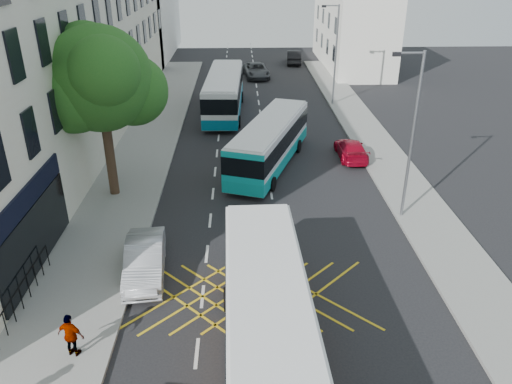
{
  "coord_description": "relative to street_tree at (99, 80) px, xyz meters",
  "views": [
    {
      "loc": [
        -1.66,
        -9.55,
        12.04
      ],
      "look_at": [
        -0.98,
        10.62,
        2.2
      ],
      "focal_mm": 35.0,
      "sensor_mm": 36.0,
      "label": 1
    }
  ],
  "objects": [
    {
      "name": "pavement_left",
      "position": [
        0.01,
        0.03,
        -6.22
      ],
      "size": [
        5.0,
        70.0,
        0.15
      ],
      "primitive_type": "cube",
      "color": "gray",
      "rests_on": "ground"
    },
    {
      "name": "pavement_right",
      "position": [
        16.01,
        0.03,
        -6.22
      ],
      "size": [
        3.0,
        70.0,
        0.15
      ],
      "primitive_type": "cube",
      "color": "gray",
      "rests_on": "ground"
    },
    {
      "name": "terrace_main",
      "position": [
        -5.49,
        9.52,
        0.46
      ],
      "size": [
        8.3,
        45.0,
        13.5
      ],
      "color": "beige",
      "rests_on": "ground"
    },
    {
      "name": "terrace_far",
      "position": [
        -5.49,
        40.03,
        -1.29
      ],
      "size": [
        8.0,
        20.0,
        10.0
      ],
      "primitive_type": "cube",
      "color": "silver",
      "rests_on": "ground"
    },
    {
      "name": "building_right",
      "position": [
        19.51,
        33.03,
        -2.29
      ],
      "size": [
        6.0,
        18.0,
        8.0
      ],
      "primitive_type": "cube",
      "color": "silver",
      "rests_on": "ground"
    },
    {
      "name": "street_tree",
      "position": [
        0.0,
        0.0,
        0.0
      ],
      "size": [
        6.3,
        5.7,
        8.8
      ],
      "color": "#382619",
      "rests_on": "pavement_left"
    },
    {
      "name": "lamp_near",
      "position": [
        14.71,
        -2.97,
        -1.68
      ],
      "size": [
        1.45,
        0.15,
        8.0
      ],
      "color": "slate",
      "rests_on": "pavement_right"
    },
    {
      "name": "lamp_far",
      "position": [
        14.71,
        17.03,
        -1.68
      ],
      "size": [
        1.45,
        0.15,
        8.0
      ],
      "color": "slate",
      "rests_on": "pavement_right"
    },
    {
      "name": "railings",
      "position": [
        -1.19,
        -9.67,
        -5.57
      ],
      "size": [
        0.08,
        5.6,
        1.14
      ],
      "primitive_type": null,
      "color": "black",
      "rests_on": "pavement_left"
    },
    {
      "name": "bus_near",
      "position": [
        7.61,
        -12.73,
        -4.66
      ],
      "size": [
        2.94,
        11.07,
        3.1
      ],
      "rotation": [
        0.0,
        0.0,
        0.02
      ],
      "color": "silver",
      "rests_on": "ground"
    },
    {
      "name": "bus_mid",
      "position": [
        8.63,
        3.86,
        -4.78
      ],
      "size": [
        5.64,
        10.39,
        2.86
      ],
      "rotation": [
        0.0,
        0.0,
        -0.34
      ],
      "color": "silver",
      "rests_on": "ground"
    },
    {
      "name": "bus_far",
      "position": [
        5.61,
        15.07,
        -4.61
      ],
      "size": [
        3.16,
        11.45,
        3.19
      ],
      "rotation": [
        0.0,
        0.0,
        -0.04
      ],
      "color": "silver",
      "rests_on": "ground"
    },
    {
      "name": "parked_car_silver",
      "position": [
        2.91,
        -7.43,
        -5.58
      ],
      "size": [
        1.94,
        4.47,
        1.43
      ],
      "primitive_type": "imported",
      "rotation": [
        0.0,
        0.0,
        0.1
      ],
      "color": "#ACAEB4",
      "rests_on": "ground"
    },
    {
      "name": "red_hatchback",
      "position": [
        13.9,
        4.96,
        -5.7
      ],
      "size": [
        1.67,
        4.09,
        1.19
      ],
      "primitive_type": "imported",
      "rotation": [
        0.0,
        0.0,
        3.14
      ],
      "color": "#B10722",
      "rests_on": "ground"
    },
    {
      "name": "distant_car_grey",
      "position": [
        8.61,
        27.56,
        -5.58
      ],
      "size": [
        2.95,
        5.38,
        1.43
      ],
      "primitive_type": "imported",
      "rotation": [
        0.0,
        0.0,
        0.11
      ],
      "color": "#42454B",
      "rests_on": "ground"
    },
    {
      "name": "distant_car_dark",
      "position": [
        13.25,
        34.36,
        -5.54
      ],
      "size": [
        1.98,
        4.7,
        1.51
      ],
      "primitive_type": "imported",
      "rotation": [
        0.0,
        0.0,
        3.06
      ],
      "color": "black",
      "rests_on": "ground"
    },
    {
      "name": "pedestrian_far",
      "position": [
        1.35,
        -12.03,
        -5.35
      ],
      "size": [
        1.0,
        0.64,
        1.58
      ],
      "primitive_type": "imported",
      "rotation": [
        0.0,
        0.0,
        2.85
      ],
      "color": "gray",
      "rests_on": "pavement_left"
    }
  ]
}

